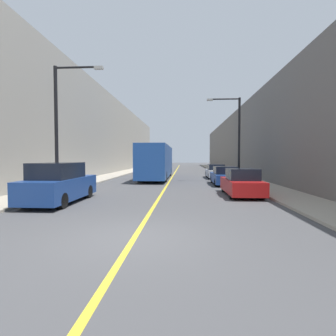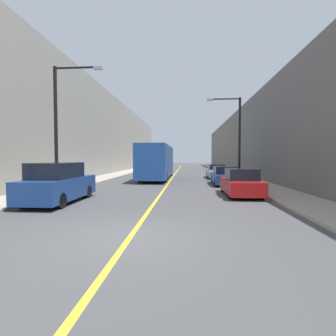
{
  "view_description": "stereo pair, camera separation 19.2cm",
  "coord_description": "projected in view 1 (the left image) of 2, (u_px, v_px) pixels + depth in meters",
  "views": [
    {
      "loc": [
        1.34,
        -6.91,
        2.18
      ],
      "look_at": [
        0.07,
        13.56,
        1.34
      ],
      "focal_mm": 28.0,
      "sensor_mm": 36.0,
      "label": 1
    },
    {
      "loc": [
        1.54,
        -6.9,
        2.18
      ],
      "look_at": [
        0.07,
        13.56,
        1.34
      ],
      "focal_mm": 28.0,
      "sensor_mm": 36.0,
      "label": 2
    }
  ],
  "objects": [
    {
      "name": "bus",
      "position": [
        157.0,
        161.0,
        26.66
      ],
      "size": [
        2.54,
        12.18,
        3.33
      ],
      "color": "#1E4793",
      "rests_on": "ground"
    },
    {
      "name": "ground_plane",
      "position": [
        134.0,
        238.0,
        7.06
      ],
      "size": [
        200.0,
        200.0,
        0.0
      ],
      "primitive_type": "plane",
      "color": "#474749"
    },
    {
      "name": "sidewalk_right",
      "position": [
        225.0,
        172.0,
        36.54
      ],
      "size": [
        2.55,
        72.0,
        0.12
      ],
      "primitive_type": "cube",
      "color": "#A89E8C",
      "rests_on": "ground"
    },
    {
      "name": "building_row_left",
      "position": [
        103.0,
        136.0,
        37.41
      ],
      "size": [
        4.0,
        72.0,
        10.51
      ],
      "primitive_type": "cube",
      "color": "gray",
      "rests_on": "ground"
    },
    {
      "name": "street_lamp_right",
      "position": [
        236.0,
        133.0,
        22.62
      ],
      "size": [
        2.9,
        0.24,
        7.19
      ],
      "color": "black",
      "rests_on": "sidewalk_right"
    },
    {
      "name": "car_right_mid",
      "position": [
        225.0,
        176.0,
        20.76
      ],
      "size": [
        1.86,
        4.6,
        1.46
      ],
      "color": "navy",
      "rests_on": "ground"
    },
    {
      "name": "street_lamp_left",
      "position": [
        61.0,
        120.0,
        15.13
      ],
      "size": [
        2.9,
        0.24,
        7.3
      ],
      "color": "black",
      "rests_on": "sidewalk_left"
    },
    {
      "name": "building_row_right",
      "position": [
        249.0,
        142.0,
        36.16
      ],
      "size": [
        4.0,
        72.0,
        8.54
      ],
      "primitive_type": "cube",
      "color": "#66605B",
      "rests_on": "ground"
    },
    {
      "name": "sidewalk_left",
      "position": [
        126.0,
        172.0,
        37.42
      ],
      "size": [
        2.55,
        72.0,
        0.12
      ],
      "primitive_type": "cube",
      "color": "#A89E8C",
      "rests_on": "ground"
    },
    {
      "name": "car_right_far",
      "position": [
        216.0,
        172.0,
        27.33
      ],
      "size": [
        1.78,
        4.77,
        1.46
      ],
      "color": "silver",
      "rests_on": "ground"
    },
    {
      "name": "car_right_near",
      "position": [
        242.0,
        183.0,
        14.84
      ],
      "size": [
        1.79,
        4.28,
        1.55
      ],
      "color": "maroon",
      "rests_on": "ground"
    },
    {
      "name": "parked_suv_left",
      "position": [
        60.0,
        184.0,
        12.52
      ],
      "size": [
        1.87,
        4.86,
        1.92
      ],
      "color": "navy",
      "rests_on": "ground"
    },
    {
      "name": "road_center_line",
      "position": [
        175.0,
        173.0,
        36.98
      ],
      "size": [
        0.16,
        72.0,
        0.01
      ],
      "primitive_type": "cube",
      "color": "gold",
      "rests_on": "ground"
    }
  ]
}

